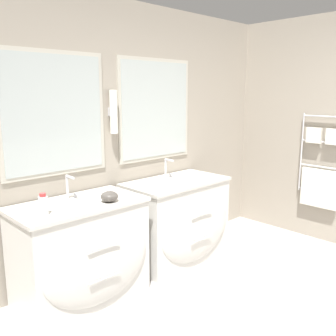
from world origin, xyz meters
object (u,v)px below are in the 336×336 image
Objects in this scene: vanity_right at (179,220)px; amenity_bowl at (109,197)px; toiletry_bottle at (43,205)px; vanity_left at (83,252)px.

vanity_right is 7.39× the size of amenity_bowl.
amenity_bowl is at bearing -6.21° from toiletry_bottle.
vanity_right is 1.06m from amenity_bowl.
amenity_bowl reaches higher than vanity_left.
vanity_left is at bearing 10.00° from toiletry_bottle.
vanity_left is 0.52m from amenity_bowl.
toiletry_bottle reaches higher than vanity_left.
vanity_left is at bearing 180.00° from vanity_right.
toiletry_bottle reaches higher than amenity_bowl.
vanity_left is 6.68× the size of toiletry_bottle.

